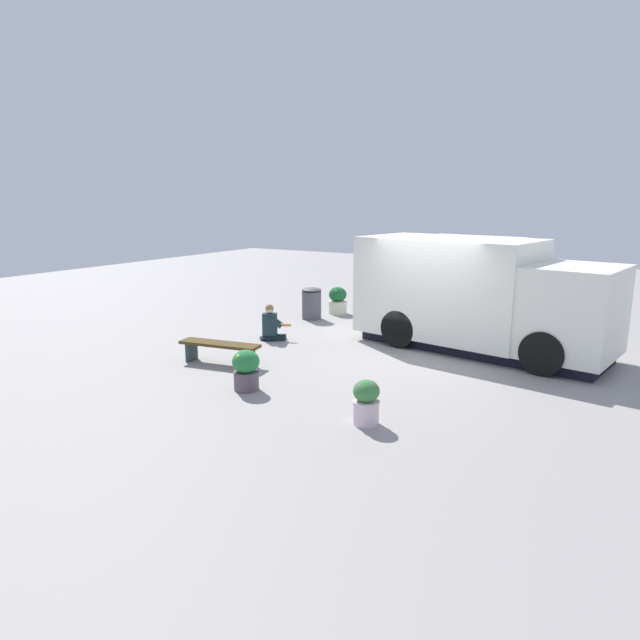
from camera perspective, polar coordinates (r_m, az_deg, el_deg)
ground_plane at (r=12.39m, az=9.79°, el=-3.64°), size 40.00×40.00×0.00m
food_truck at (r=13.00m, az=15.68°, el=2.24°), size 3.44×5.81×2.48m
person_customer at (r=13.59m, az=-4.99°, el=-0.61°), size 0.63×0.80×0.88m
planter_flowering_near at (r=10.09m, az=-7.54°, el=-4.99°), size 0.49×0.49×0.73m
planter_flowering_far at (r=16.67m, az=1.81°, el=2.00°), size 0.56×0.56×0.80m
planter_flowering_side at (r=8.56m, az=4.71°, el=-8.28°), size 0.42×0.42×0.70m
plaza_bench at (r=11.75m, az=-10.16°, el=-2.79°), size 0.68×1.78×0.45m
trash_bin at (r=15.89m, az=-0.86°, el=1.73°), size 0.56×0.56×0.90m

